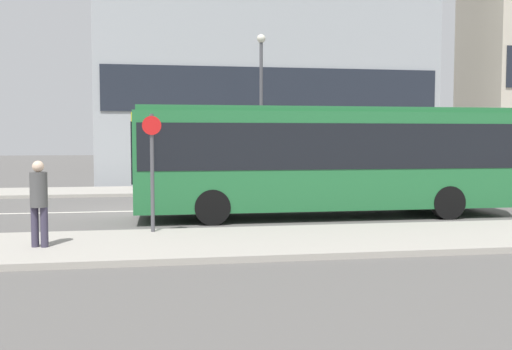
{
  "coord_description": "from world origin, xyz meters",
  "views": [
    {
      "loc": [
        0.85,
        -18.37,
        2.34
      ],
      "look_at": [
        3.55,
        -1.84,
        1.23
      ],
      "focal_mm": 40.0,
      "sensor_mm": 36.0,
      "label": 1
    }
  ],
  "objects_px": {
    "street_lamp": "(261,95)",
    "pedestrian_near_stop": "(39,198)",
    "city_bus": "(323,154)",
    "parked_car_0": "(455,179)",
    "bus_stop_sign": "(152,163)"
  },
  "relations": [
    {
      "from": "bus_stop_sign",
      "to": "street_lamp",
      "type": "height_order",
      "value": "street_lamp"
    },
    {
      "from": "city_bus",
      "to": "pedestrian_near_stop",
      "type": "distance_m",
      "value": 8.35
    },
    {
      "from": "city_bus",
      "to": "parked_car_0",
      "type": "distance_m",
      "value": 9.12
    },
    {
      "from": "city_bus",
      "to": "parked_car_0",
      "type": "relative_size",
      "value": 2.59
    },
    {
      "from": "bus_stop_sign",
      "to": "city_bus",
      "type": "bearing_deg",
      "value": 29.46
    },
    {
      "from": "city_bus",
      "to": "pedestrian_near_stop",
      "type": "bearing_deg",
      "value": -148.44
    },
    {
      "from": "street_lamp",
      "to": "pedestrian_near_stop",
      "type": "bearing_deg",
      "value": -119.29
    },
    {
      "from": "parked_car_0",
      "to": "street_lamp",
      "type": "bearing_deg",
      "value": 166.27
    },
    {
      "from": "city_bus",
      "to": "parked_car_0",
      "type": "bearing_deg",
      "value": 37.67
    },
    {
      "from": "city_bus",
      "to": "street_lamp",
      "type": "relative_size",
      "value": 1.69
    },
    {
      "from": "parked_car_0",
      "to": "bus_stop_sign",
      "type": "relative_size",
      "value": 1.53
    },
    {
      "from": "bus_stop_sign",
      "to": "parked_car_0",
      "type": "bearing_deg",
      "value": 34.24
    },
    {
      "from": "pedestrian_near_stop",
      "to": "parked_car_0",
      "type": "bearing_deg",
      "value": -129.46
    },
    {
      "from": "parked_car_0",
      "to": "pedestrian_near_stop",
      "type": "relative_size",
      "value": 2.41
    },
    {
      "from": "parked_car_0",
      "to": "bus_stop_sign",
      "type": "xyz_separation_m",
      "value": [
        -12.1,
        -8.24,
        1.08
      ]
    }
  ]
}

